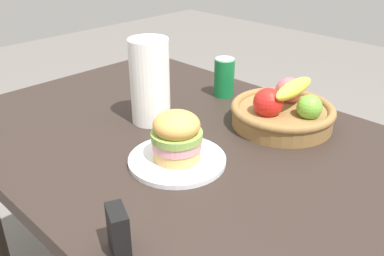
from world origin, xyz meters
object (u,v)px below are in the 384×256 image
Objects in this scene: plate at (177,160)px; soda_can at (224,77)px; napkin_holder at (118,231)px; fruit_basket at (283,110)px; sandwich at (177,136)px; paper_towel_roll at (150,81)px.

plate is 0.45m from soda_can.
fruit_basket is at bearing 121.17° from napkin_holder.
sandwich reaches higher than plate.
plate is at bearing -100.54° from fruit_basket.
sandwich is (0.00, 0.00, 0.07)m from plate.
plate is 0.32m from napkin_holder.
napkin_holder is (0.35, -0.68, -0.02)m from soda_can.
soda_can reaches higher than plate.
fruit_basket is (0.26, -0.05, -0.02)m from soda_can.
sandwich is at bearing -26.10° from paper_towel_roll.
fruit_basket reaches higher than soda_can.
plate is 0.36m from fruit_basket.
paper_towel_roll is (-0.22, 0.11, 0.11)m from plate.
sandwich is 0.36m from fruit_basket.
plate is at bearing -63.75° from soda_can.
fruit_basket is 0.38m from paper_towel_roll.
soda_can is (-0.20, 0.40, 0.06)m from plate.
fruit_basket is (0.06, 0.35, 0.04)m from plate.
soda_can is at bearing 116.25° from sandwich.
soda_can is at bearing 85.71° from paper_towel_roll.
fruit_basket reaches higher than napkin_holder.
sandwich reaches higher than soda_can.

